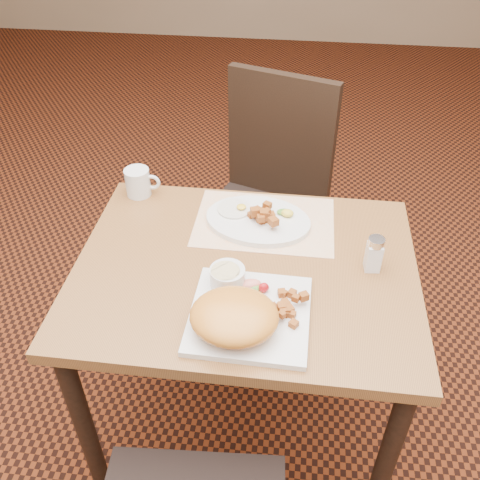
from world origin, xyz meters
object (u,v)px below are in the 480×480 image
Objects in this scene: table at (245,296)px; coffee_mug at (139,182)px; chair_far at (267,193)px; plate_oval at (258,220)px; plate_square at (250,315)px; salt_shaker at (374,253)px.

table is 0.49m from coffee_mug.
chair_far is 0.52m from plate_oval.
chair_far is at bearing 91.55° from plate_square.
coffee_mug is at bearing 164.38° from plate_oval.
plate_square is at bearing -80.08° from table.
salt_shaker is (0.30, 0.21, 0.04)m from plate_square.
plate_square is at bearing 110.35° from chair_far.
plate_square is 0.92× the size of plate_oval.
table is 8.27× the size of coffee_mug.
plate_oval is 0.40m from coffee_mug.
table is at bearing -38.92° from coffee_mug.
plate_oval is at bearing 92.55° from plate_square.
chair_far is (0.01, 0.66, -0.10)m from table.
chair_far is at bearing 89.27° from table.
salt_shaker is (0.31, -0.16, 0.04)m from plate_oval.
plate_square is 0.37m from salt_shaker.
table is at bearing -174.43° from salt_shaker.
coffee_mug is at bearing 141.08° from table.
plate_square is 2.57× the size of coffee_mug.
coffee_mug is at bearing 129.97° from plate_square.
salt_shaker is at bearing 5.57° from table.
salt_shaker reaches higher than plate_oval.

